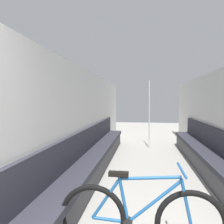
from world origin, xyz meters
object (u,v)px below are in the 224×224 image
(bench_seat_row_left, at_px, (94,158))
(grab_pole_near, at_px, (149,115))
(bench_seat_row_right, at_px, (213,162))
(bicycle, at_px, (140,219))

(bench_seat_row_left, relative_size, grab_pole_near, 2.93)
(bench_seat_row_left, height_order, grab_pole_near, grab_pole_near)
(grab_pole_near, bearing_deg, bench_seat_row_right, -65.92)
(grab_pole_near, bearing_deg, bicycle, -92.51)
(bench_seat_row_right, height_order, bicycle, bench_seat_row_right)
(bicycle, distance_m, grab_pole_near, 5.19)
(bench_seat_row_right, bearing_deg, bicycle, -120.16)
(bench_seat_row_left, xyz_separation_m, bicycle, (1.02, -2.45, 0.06))
(bicycle, bearing_deg, bench_seat_row_left, 94.29)
(bench_seat_row_left, relative_size, bicycle, 3.88)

